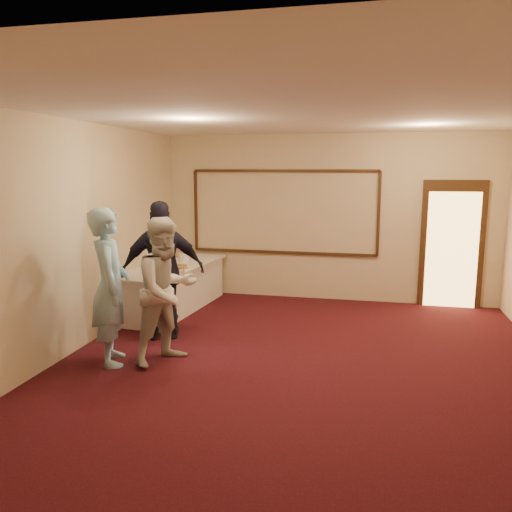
{
  "coord_description": "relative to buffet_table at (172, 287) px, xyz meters",
  "views": [
    {
      "loc": [
        0.71,
        -5.58,
        2.37
      ],
      "look_at": [
        -0.83,
        1.27,
        1.15
      ],
      "focal_mm": 35.0,
      "sensor_mm": 36.0,
      "label": 1
    }
  ],
  "objects": [
    {
      "name": "tart",
      "position": [
        0.25,
        -0.27,
        0.41
      ],
      "size": [
        0.29,
        0.29,
        0.06
      ],
      "color": "white",
      "rests_on": "buffet_table"
    },
    {
      "name": "cupcake_stand",
      "position": [
        -0.15,
        0.86,
        0.53
      ],
      "size": [
        0.27,
        0.27,
        0.4
      ],
      "color": "#D1555F",
      "rests_on": "buffet_table"
    },
    {
      "name": "room_walls",
      "position": [
        2.51,
        -2.2,
        1.64
      ],
      "size": [
        6.04,
        7.04,
        3.02
      ],
      "color": "beige",
      "rests_on": "floor"
    },
    {
      "name": "pavlova_tray",
      "position": [
        0.19,
        -0.7,
        0.47
      ],
      "size": [
        0.51,
        0.6,
        0.19
      ],
      "color": "silver",
      "rests_on": "buffet_table"
    },
    {
      "name": "camera_flash",
      "position": [
        0.57,
        -1.54,
        1.09
      ],
      "size": [
        0.08,
        0.06,
        0.05
      ],
      "primitive_type": "cube",
      "rotation": [
        0.0,
        0.0,
        0.24
      ],
      "color": "white",
      "rests_on": "guest"
    },
    {
      "name": "guest",
      "position": [
        0.46,
        -1.41,
        0.59
      ],
      "size": [
        1.24,
        0.91,
        1.95
      ],
      "primitive_type": "imported",
      "rotation": [
        0.0,
        0.0,
        3.57
      ],
      "color": "black",
      "rests_on": "floor"
    },
    {
      "name": "doorway",
      "position": [
        4.66,
        1.25,
        0.69
      ],
      "size": [
        1.05,
        0.07,
        2.2
      ],
      "color": "black",
      "rests_on": "floor"
    },
    {
      "name": "plate_stack_b",
      "position": [
        0.1,
        0.37,
        0.46
      ],
      "size": [
        0.19,
        0.19,
        0.16
      ],
      "color": "white",
      "rests_on": "buffet_table"
    },
    {
      "name": "buffet_table",
      "position": [
        0.0,
        0.0,
        0.0
      ],
      "size": [
        1.24,
        2.62,
        0.77
      ],
      "color": "silver",
      "rests_on": "floor"
    },
    {
      "name": "floor",
      "position": [
        2.51,
        -2.2,
        -0.39
      ],
      "size": [
        7.0,
        7.0,
        0.0
      ],
      "primitive_type": "plane",
      "color": "black",
      "rests_on": "ground"
    },
    {
      "name": "woman",
      "position": [
        0.85,
        -2.22,
        0.52
      ],
      "size": [
        1.04,
        1.11,
        1.81
      ],
      "primitive_type": "imported",
      "rotation": [
        0.0,
        0.0,
        1.04
      ],
      "color": "beige",
      "rests_on": "floor"
    },
    {
      "name": "man",
      "position": [
        0.2,
        -2.41,
        0.58
      ],
      "size": [
        0.73,
        0.84,
        1.93
      ],
      "primitive_type": "imported",
      "rotation": [
        0.0,
        0.0,
        2.04
      ],
      "color": "#98CBE8",
      "rests_on": "floor"
    },
    {
      "name": "plate_stack_a",
      "position": [
        -0.12,
        0.11,
        0.46
      ],
      "size": [
        0.18,
        0.18,
        0.15
      ],
      "color": "white",
      "rests_on": "buffet_table"
    },
    {
      "name": "wall_molding",
      "position": [
        1.71,
        1.27,
        1.21
      ],
      "size": [
        3.45,
        0.04,
        1.55
      ],
      "color": "black",
      "rests_on": "room_walls"
    }
  ]
}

